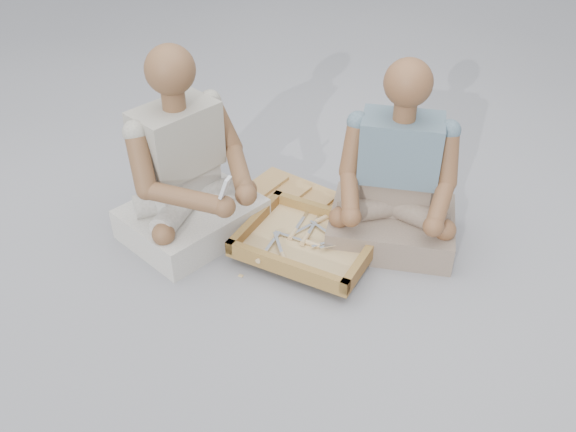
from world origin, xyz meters
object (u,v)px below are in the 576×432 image
Objects in this scene: craftsman at (187,176)px; companion at (396,186)px; carved_panel at (300,212)px; tool_tray at (308,242)px.

craftsman is 1.04× the size of companion.
craftsman is at bearing -128.83° from carved_panel.
tool_tray reaches higher than carved_panel.
craftsman is 0.90m from companion.
tool_tray is 0.72× the size of craftsman.
craftsman is at bearing -160.07° from tool_tray.
carved_panel is at bearing 147.75° from craftsman.
tool_tray is at bearing -45.90° from carved_panel.
companion reaches higher than tool_tray.
carved_panel is 0.58m from craftsman.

